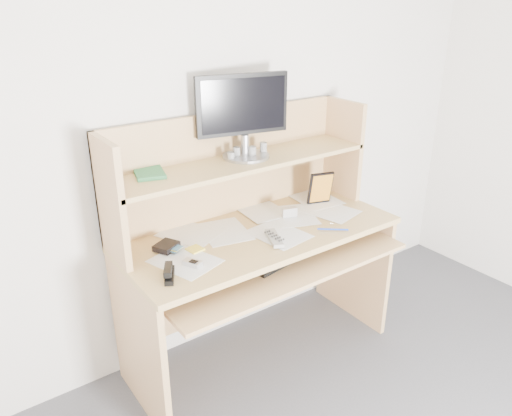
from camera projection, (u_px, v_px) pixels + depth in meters
back_wall at (224, 120)px, 2.52m from camera, size 3.60×0.04×2.50m
desk at (251, 235)px, 2.56m from camera, size 1.40×0.70×1.30m
paper_clutter at (261, 231)px, 2.48m from camera, size 1.32×0.54×0.01m
keyboard at (282, 256)px, 2.43m from camera, size 0.42×0.21×0.03m
tv_remote at (274, 238)px, 2.38m from camera, size 0.11×0.18×0.02m
flip_phone at (192, 262)px, 2.16m from camera, size 0.08×0.09×0.02m
stapler at (169, 272)px, 2.06m from camera, size 0.10×0.14×0.04m
wallet at (166, 246)px, 2.29m from camera, size 0.13×0.12×0.03m
sticky_note_pad at (195, 249)px, 2.30m from camera, size 0.08×0.08×0.01m
digital_camera at (289, 212)px, 2.62m from camera, size 0.09×0.05×0.05m
game_case at (320, 188)px, 2.75m from camera, size 0.13×0.05×0.19m
blue_pen at (333, 229)px, 2.48m from camera, size 0.12×0.10×0.01m
card_box at (112, 172)px, 2.14m from camera, size 0.08×0.04×0.10m
shelf_book at (149, 173)px, 2.26m from camera, size 0.17×0.20×0.02m
chip_stack_a at (252, 152)px, 2.50m from camera, size 0.05×0.05×0.06m
chip_stack_b at (237, 153)px, 2.47m from camera, size 0.04×0.04×0.06m
chip_stack_c at (231, 157)px, 2.44m from camera, size 0.04×0.04×0.05m
chip_stack_d at (263, 148)px, 2.54m from camera, size 0.04×0.04×0.06m
monitor at (243, 113)px, 2.44m from camera, size 0.47×0.24×0.41m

